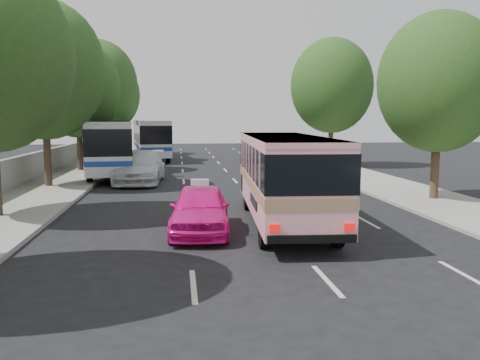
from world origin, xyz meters
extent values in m
plane|color=black|center=(0.00, 0.00, 0.00)|extent=(120.00, 120.00, 0.00)
cube|color=#9E998E|center=(-8.50, 20.00, 0.07)|extent=(4.00, 90.00, 0.15)
cube|color=#9E998E|center=(8.50, 20.00, 0.06)|extent=(4.00, 90.00, 0.12)
cube|color=#9E998E|center=(-10.30, 20.00, 0.90)|extent=(0.30, 90.00, 1.50)
cylinder|color=#38281E|center=(-8.70, 14.00, 1.90)|extent=(0.36, 0.36, 3.80)
ellipsoid|color=#2B4D1B|center=(-8.70, 14.00, 5.90)|extent=(6.00, 6.00, 6.90)
sphere|color=#2B4D1B|center=(-8.30, 13.70, 7.10)|extent=(3.90, 3.90, 3.90)
cylinder|color=#38281E|center=(-8.60, 22.00, 1.75)|extent=(0.36, 0.36, 3.50)
ellipsoid|color=#2B4D1B|center=(-8.60, 22.00, 5.43)|extent=(5.52, 5.52, 6.35)
sphere|color=#2B4D1B|center=(-8.20, 21.70, 6.53)|extent=(3.59, 3.59, 3.59)
cylinder|color=#38281E|center=(-8.50, 30.00, 2.00)|extent=(0.36, 0.36, 3.99)
ellipsoid|color=#2B4D1B|center=(-8.50, 30.00, 6.20)|extent=(6.30, 6.30, 7.24)
sphere|color=#2B4D1B|center=(-8.10, 29.70, 7.46)|extent=(4.09, 4.09, 4.09)
cylinder|color=#38281E|center=(-8.70, 38.00, 1.86)|extent=(0.36, 0.36, 3.72)
ellipsoid|color=#2B4D1B|center=(-8.70, 38.00, 5.78)|extent=(5.88, 5.88, 6.76)
sphere|color=#2B4D1B|center=(-8.30, 37.70, 6.96)|extent=(3.82, 3.82, 3.82)
cylinder|color=#38281E|center=(8.70, 8.00, 1.61)|extent=(0.36, 0.36, 3.23)
ellipsoid|color=#2B4D1B|center=(8.70, 8.00, 5.01)|extent=(5.10, 5.10, 5.87)
sphere|color=#2B4D1B|center=(9.10, 7.70, 6.04)|extent=(3.32, 3.31, 3.31)
cylinder|color=#38281E|center=(9.00, 24.00, 1.90)|extent=(0.36, 0.36, 3.80)
ellipsoid|color=#2B4D1B|center=(9.00, 24.00, 5.90)|extent=(6.00, 6.00, 6.90)
sphere|color=#2B4D1B|center=(9.40, 23.70, 7.10)|extent=(3.90, 3.90, 3.90)
cube|color=pink|center=(1.30, 4.00, 1.71)|extent=(2.83, 9.30, 2.46)
cube|color=#9E7A59|center=(1.30, 4.00, 1.42)|extent=(2.87, 9.32, 0.32)
cube|color=black|center=(1.30, 4.00, 2.16)|extent=(2.89, 9.33, 1.01)
cube|color=pink|center=(1.30, 4.00, 2.86)|extent=(2.85, 9.32, 0.15)
cylinder|color=black|center=(0.47, 6.81, 0.48)|extent=(0.33, 0.97, 0.95)
cylinder|color=black|center=(2.46, 6.69, 0.48)|extent=(0.33, 0.97, 0.95)
cylinder|color=black|center=(0.12, 0.94, 0.48)|extent=(0.33, 0.97, 0.95)
cylinder|color=black|center=(2.11, 0.83, 0.48)|extent=(0.33, 0.97, 0.95)
imported|color=#F21597|center=(-1.54, 3.00, 0.75)|extent=(2.09, 4.50, 1.49)
imported|color=silver|center=(-4.26, 15.73, 0.85)|extent=(2.77, 6.03, 1.71)
cube|color=silver|center=(-6.30, 19.48, 1.93)|extent=(3.53, 11.36, 2.84)
cube|color=black|center=(-6.30, 19.48, 2.28)|extent=(3.59, 11.40, 1.40)
cube|color=navy|center=(-6.30, 19.48, 1.21)|extent=(3.58, 11.39, 0.28)
cube|color=silver|center=(-6.30, 19.48, 3.29)|extent=(3.56, 11.39, 0.13)
cylinder|color=black|center=(-7.70, 22.89, 0.51)|extent=(0.40, 1.05, 1.02)
cylinder|color=black|center=(-5.64, 23.11, 0.51)|extent=(0.40, 1.05, 1.02)
cylinder|color=black|center=(-6.92, 15.48, 0.51)|extent=(0.40, 1.05, 1.02)
cylinder|color=black|center=(-4.86, 15.70, 0.51)|extent=(0.40, 1.05, 1.02)
cube|color=silver|center=(-4.50, 31.84, 1.93)|extent=(3.75, 11.38, 2.84)
cube|color=black|center=(-4.50, 31.84, 2.28)|extent=(3.80, 11.42, 1.40)
cube|color=navy|center=(-4.50, 31.84, 1.21)|extent=(3.79, 11.41, 0.28)
cube|color=silver|center=(-4.50, 31.84, 3.29)|extent=(3.77, 11.41, 0.13)
cylinder|color=black|center=(-5.97, 35.22, 0.51)|extent=(0.42, 1.05, 1.02)
cylinder|color=black|center=(-3.91, 35.48, 0.51)|extent=(0.42, 1.05, 1.02)
cylinder|color=black|center=(-5.04, 27.83, 0.51)|extent=(0.42, 1.05, 1.02)
cylinder|color=black|center=(-2.98, 28.08, 0.51)|extent=(0.42, 1.05, 1.02)
cube|color=silver|center=(-1.54, 3.00, 1.58)|extent=(0.56, 0.22, 0.18)
camera|label=1|loc=(-2.18, -12.39, 3.51)|focal=38.00mm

